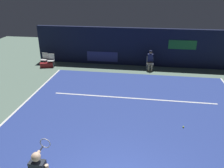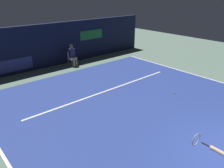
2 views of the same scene
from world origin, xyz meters
The scene contains 8 objects.
ground_plane centered at (0.00, 4.27, 0.00)m, with size 29.71×29.71×0.00m, color slate.
court_surface centered at (0.00, 4.27, 0.01)m, with size 10.35×10.54×0.01m, color navy.
line_sideline_left centered at (5.13, 4.27, 0.01)m, with size 0.10×10.54×0.01m, color white.
line_sideline_right centered at (-5.13, 4.27, 0.01)m, with size 0.10×10.54×0.01m, color white.
line_service centered at (0.00, 6.11, 0.01)m, with size 8.07×0.10×0.01m, color white.
back_wall centered at (0.00, 11.37, 1.30)m, with size 14.41×0.33×2.60m.
line_judge_on_chair centered at (0.84, 10.44, 0.69)m, with size 0.47×0.55×1.32m.
tennis_ball centered at (2.15, 3.87, 0.05)m, with size 0.07×0.07×0.07m, color #CCE033.
Camera 2 is at (-6.10, -1.31, 4.41)m, focal length 35.86 mm.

